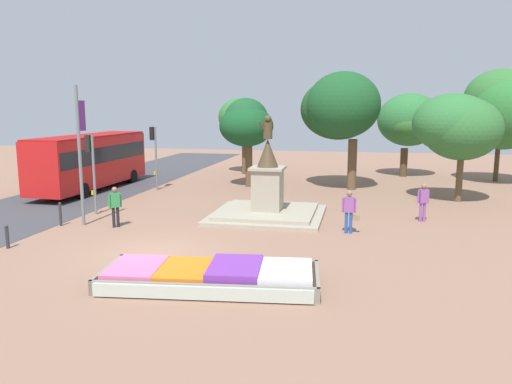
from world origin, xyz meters
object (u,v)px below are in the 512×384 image
object	(u,v)px
traffic_light_far_corner	(154,147)
city_bus	(91,159)
flower_planter	(212,276)
banner_pole	(80,153)
kerb_bollard_mid_b	(7,236)
kerb_bollard_north	(60,214)
pedestrian_with_handbag	(349,209)
traffic_light_mid_block	(91,160)
pedestrian_near_planter	(423,200)
statue_monument	(268,199)
pedestrian_crossing_plaza	(115,204)

from	to	relation	value
traffic_light_far_corner	city_bus	xyz separation A→B (m)	(-3.83, -0.86, -0.72)
flower_planter	city_bus	world-z (taller)	city_bus
flower_planter	city_bus	xyz separation A→B (m)	(-12.16, 14.56, 1.69)
banner_pole	city_bus	xyz separation A→B (m)	(-4.50, 8.51, -1.22)
kerb_bollard_mid_b	kerb_bollard_north	distance (m)	3.54
pedestrian_with_handbag	traffic_light_mid_block	bearing A→B (deg)	174.10
pedestrian_near_planter	traffic_light_far_corner	bearing A→B (deg)	159.57
flower_planter	banner_pole	world-z (taller)	banner_pole
city_bus	kerb_bollard_mid_b	size ratio (longest dim) A/B	11.37
banner_pole	pedestrian_near_planter	size ratio (longest dim) A/B	3.48
flower_planter	statue_monument	bearing A→B (deg)	90.60
traffic_light_far_corner	pedestrian_with_handbag	bearing A→B (deg)	-35.21
traffic_light_mid_block	kerb_bollard_mid_b	world-z (taller)	traffic_light_mid_block
city_bus	kerb_bollard_mid_b	bearing A→B (deg)	-73.24
statue_monument	banner_pole	distance (m)	8.57
flower_planter	kerb_bollard_north	world-z (taller)	kerb_bollard_north
traffic_light_far_corner	kerb_bollard_mid_b	distance (m)	13.47
pedestrian_near_planter	city_bus	bearing A→B (deg)	165.83
statue_monument	traffic_light_mid_block	world-z (taller)	statue_monument
statue_monument	kerb_bollard_mid_b	distance (m)	11.01
pedestrian_near_planter	kerb_bollard_mid_b	bearing A→B (deg)	-153.60
kerb_bollard_north	traffic_light_mid_block	bearing A→B (deg)	86.36
city_bus	pedestrian_crossing_plaza	distance (m)	10.58
pedestrian_with_handbag	kerb_bollard_north	distance (m)	12.36
kerb_bollard_mid_b	statue_monument	bearing A→B (deg)	40.85
traffic_light_mid_block	pedestrian_near_planter	xyz separation A→B (m)	(15.31, 1.58, -1.60)
pedestrian_with_handbag	pedestrian_near_planter	bearing A→B (deg)	41.64
banner_pole	kerb_bollard_north	distance (m)	2.80
traffic_light_far_corner	city_bus	world-z (taller)	traffic_light_far_corner
pedestrian_near_planter	pedestrian_crossing_plaza	xyz separation A→B (m)	(-13.01, -3.80, 0.02)
kerb_bollard_mid_b	city_bus	bearing A→B (deg)	106.76
flower_planter	banner_pole	distance (m)	10.18
city_bus	pedestrian_with_handbag	size ratio (longest dim) A/B	5.70
statue_monument	pedestrian_crossing_plaza	bearing A→B (deg)	-150.58
statue_monument	banner_pole	xyz separation A→B (m)	(-7.57, -3.28, 2.33)
banner_pole	kerb_bollard_mid_b	distance (m)	4.82
pedestrian_near_planter	pedestrian_crossing_plaza	world-z (taller)	pedestrian_crossing_plaza
traffic_light_mid_block	pedestrian_crossing_plaza	world-z (taller)	traffic_light_mid_block
city_bus	pedestrian_crossing_plaza	size ratio (longest dim) A/B	5.77
banner_pole	flower_planter	bearing A→B (deg)	-38.25
pedestrian_with_handbag	kerb_bollard_north	world-z (taller)	pedestrian_with_handbag
statue_monument	banner_pole	world-z (taller)	banner_pole
city_bus	pedestrian_crossing_plaza	bearing A→B (deg)	-54.84
traffic_light_mid_block	pedestrian_crossing_plaza	xyz separation A→B (m)	(2.30, -2.22, -1.59)
traffic_light_mid_block	traffic_light_far_corner	distance (m)	7.26
flower_planter	pedestrian_near_planter	world-z (taller)	pedestrian_near_planter
pedestrian_with_handbag	pedestrian_crossing_plaza	size ratio (longest dim) A/B	1.01
flower_planter	traffic_light_far_corner	distance (m)	17.69
city_bus	kerb_bollard_mid_b	world-z (taller)	city_bus
pedestrian_crossing_plaza	kerb_bollard_north	xyz separation A→B (m)	(-2.46, -0.28, -0.48)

